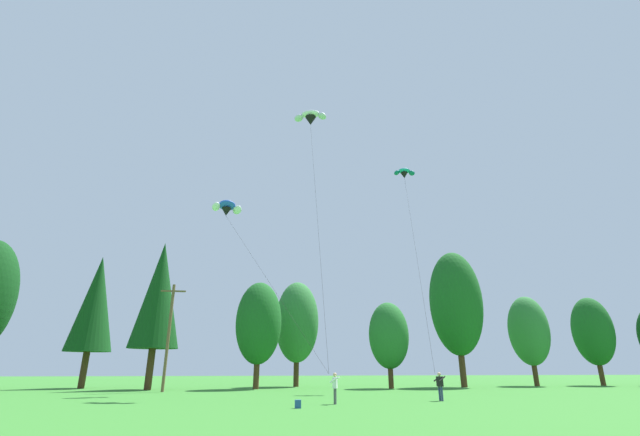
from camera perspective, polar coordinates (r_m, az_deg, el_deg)
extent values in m
cylinder|color=#472D19|center=(52.06, -28.84, -17.23)|extent=(0.65, 0.65, 3.52)
cone|color=#0F3D14|center=(52.47, -27.65, -9.90)|extent=(4.58, 4.58, 10.02)
cylinder|color=#472D19|center=(46.20, -21.64, -18.10)|extent=(0.66, 0.66, 3.72)
cone|color=#0F3D14|center=(46.74, -20.56, -9.37)|extent=(4.74, 4.74, 10.58)
cylinder|color=#472D19|center=(45.04, -8.45, -19.89)|extent=(0.56, 0.56, 2.60)
ellipsoid|color=#19561E|center=(45.24, -8.13, -13.56)|extent=(4.60, 4.60, 8.13)
cylinder|color=#472D19|center=(50.36, -3.18, -19.81)|extent=(0.59, 0.59, 2.87)
ellipsoid|color=#2D7033|center=(50.61, -3.06, -13.55)|extent=(4.89, 4.89, 8.99)
cylinder|color=#472D19|center=(46.57, 9.38, -20.11)|extent=(0.52, 0.52, 2.13)
ellipsoid|color=#236628|center=(46.67, 9.10, -15.08)|extent=(4.09, 4.09, 6.67)
cylinder|color=#472D19|center=(51.24, 18.39, -18.46)|extent=(0.66, 0.66, 3.68)
ellipsoid|color=#19561E|center=(51.71, 17.56, -10.64)|extent=(5.76, 5.76, 11.52)
cylinder|color=#472D19|center=(57.49, 26.67, -18.03)|extent=(0.55, 0.55, 2.52)
ellipsoid|color=#2D7033|center=(57.64, 25.94, -13.26)|extent=(4.51, 4.51, 7.89)
cylinder|color=#472D19|center=(62.77, 33.27, -16.91)|extent=(0.55, 0.55, 2.54)
ellipsoid|color=#19561E|center=(62.91, 32.44, -12.53)|extent=(4.54, 4.54, 7.96)
cylinder|color=brown|center=(41.72, -19.46, -14.57)|extent=(0.26, 0.26, 9.20)
cube|color=brown|center=(42.16, -18.86, -9.17)|extent=(2.20, 0.14, 0.14)
cylinder|color=#4C4C51|center=(26.39, 1.97, -22.57)|extent=(0.17, 0.17, 0.84)
cylinder|color=#4C4C51|center=(26.59, 2.05, -22.55)|extent=(0.17, 0.17, 0.84)
cube|color=white|center=(26.46, 1.99, -21.00)|extent=(0.36, 0.44, 0.60)
sphere|color=tan|center=(26.45, 1.98, -20.05)|extent=(0.22, 0.22, 0.22)
cylinder|color=white|center=(26.22, 1.89, -20.67)|extent=(0.52, 0.26, 0.35)
cylinder|color=white|center=(26.69, 2.08, -20.64)|extent=(0.52, 0.26, 0.35)
cylinder|color=navy|center=(29.89, 15.87, -21.52)|extent=(0.17, 0.17, 0.84)
cylinder|color=navy|center=(30.03, 15.59, -21.53)|extent=(0.17, 0.17, 0.84)
cube|color=black|center=(29.93, 15.60, -20.16)|extent=(0.36, 0.44, 0.60)
sphere|color=tan|center=(29.92, 15.52, -19.32)|extent=(0.22, 0.22, 0.22)
cylinder|color=black|center=(29.75, 15.91, -19.83)|extent=(0.52, 0.26, 0.35)
cylinder|color=black|center=(30.10, 15.24, -19.87)|extent=(0.52, 0.26, 0.35)
ellipsoid|color=blue|center=(41.23, -12.23, 1.65)|extent=(1.89, 1.63, 1.06)
ellipsoid|color=white|center=(41.37, -10.92, 1.06)|extent=(1.17, 1.17, 1.14)
ellipsoid|color=white|center=(40.92, -13.62, 1.50)|extent=(0.91, 1.23, 1.14)
cone|color=black|center=(41.12, -12.34, 0.79)|extent=(1.14, 1.14, 0.77)
cylinder|color=black|center=(33.04, -7.26, -7.70)|extent=(7.54, 12.51, 13.74)
ellipsoid|color=teal|center=(47.53, 11.10, 6.14)|extent=(1.37, 0.97, 0.62)
ellipsoid|color=#0F666B|center=(47.64, 12.08, 5.85)|extent=(0.74, 0.78, 0.74)
ellipsoid|color=#0F666B|center=(47.24, 10.15, 5.94)|extent=(0.83, 0.79, 0.74)
cone|color=black|center=(47.38, 11.12, 5.55)|extent=(0.80, 0.80, 0.63)
cylinder|color=black|center=(37.62, 12.58, -4.21)|extent=(3.84, 12.98, 19.61)
ellipsoid|color=white|center=(43.13, -1.28, 13.60)|extent=(2.07, 1.58, 0.76)
ellipsoid|color=silver|center=(42.79, 0.28, 13.38)|extent=(1.15, 1.09, 0.96)
ellipsoid|color=silver|center=(43.15, -2.82, 13.10)|extent=(1.23, 1.15, 0.96)
cone|color=black|center=(42.83, -1.26, 12.74)|extent=(1.30, 1.30, 0.88)
cylinder|color=black|center=(33.27, -0.35, -0.02)|extent=(0.06, 9.93, 22.59)
cube|color=#234C89|center=(23.97, -2.95, -23.42)|extent=(0.34, 0.26, 0.40)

